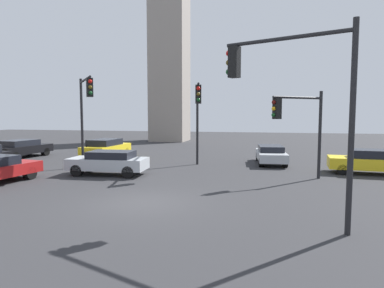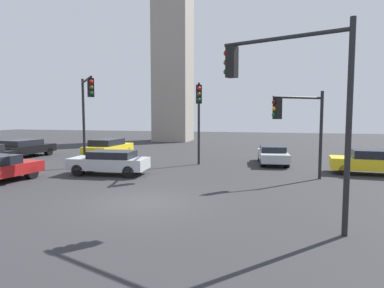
{
  "view_description": "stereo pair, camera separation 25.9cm",
  "coord_description": "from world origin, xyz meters",
  "px_view_note": "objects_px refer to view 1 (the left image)",
  "views": [
    {
      "loc": [
        4.61,
        -11.72,
        3.34
      ],
      "look_at": [
        0.99,
        4.04,
        1.92
      ],
      "focal_mm": 31.28,
      "sensor_mm": 36.0,
      "label": 1
    },
    {
      "loc": [
        4.86,
        -11.66,
        3.34
      ],
      "look_at": [
        0.99,
        4.04,
        1.92
      ],
      "focal_mm": 31.28,
      "sensor_mm": 36.0,
      "label": 2
    }
  ],
  "objects_px": {
    "traffic_light_0": "(85,104)",
    "car_1": "(21,148)",
    "car_3": "(109,162)",
    "traffic_light_1": "(291,86)",
    "traffic_light_2": "(198,107)",
    "traffic_light_3": "(298,118)",
    "car_5": "(106,148)",
    "car_8": "(271,154)",
    "car_0": "(370,161)"
  },
  "relations": [
    {
      "from": "traffic_light_1",
      "to": "traffic_light_2",
      "type": "height_order",
      "value": "traffic_light_1"
    },
    {
      "from": "car_3",
      "to": "car_5",
      "type": "height_order",
      "value": "car_5"
    },
    {
      "from": "traffic_light_2",
      "to": "car_5",
      "type": "distance_m",
      "value": 9.05
    },
    {
      "from": "car_8",
      "to": "car_3",
      "type": "bearing_deg",
      "value": -59.3
    },
    {
      "from": "traffic_light_3",
      "to": "car_5",
      "type": "relative_size",
      "value": 0.97
    },
    {
      "from": "car_0",
      "to": "car_8",
      "type": "relative_size",
      "value": 0.98
    },
    {
      "from": "traffic_light_0",
      "to": "traffic_light_3",
      "type": "relative_size",
      "value": 1.22
    },
    {
      "from": "car_0",
      "to": "traffic_light_2",
      "type": "bearing_deg",
      "value": 7.76
    },
    {
      "from": "traffic_light_2",
      "to": "car_3",
      "type": "bearing_deg",
      "value": -68.87
    },
    {
      "from": "car_8",
      "to": "car_5",
      "type": "bearing_deg",
      "value": -95.09
    },
    {
      "from": "traffic_light_1",
      "to": "car_5",
      "type": "relative_size",
      "value": 1.25
    },
    {
      "from": "traffic_light_1",
      "to": "car_0",
      "type": "relative_size",
      "value": 1.33
    },
    {
      "from": "traffic_light_0",
      "to": "traffic_light_1",
      "type": "distance_m",
      "value": 13.18
    },
    {
      "from": "traffic_light_1",
      "to": "car_1",
      "type": "distance_m",
      "value": 23.01
    },
    {
      "from": "traffic_light_3",
      "to": "car_1",
      "type": "xyz_separation_m",
      "value": [
        -20.21,
        4.82,
        -2.42
      ]
    },
    {
      "from": "car_1",
      "to": "traffic_light_2",
      "type": "bearing_deg",
      "value": -94.13
    },
    {
      "from": "car_1",
      "to": "car_3",
      "type": "distance_m",
      "value": 11.53
    },
    {
      "from": "traffic_light_1",
      "to": "car_0",
      "type": "xyz_separation_m",
      "value": [
        5.0,
        9.99,
        -3.45
      ]
    },
    {
      "from": "traffic_light_2",
      "to": "car_8",
      "type": "distance_m",
      "value": 6.39
    },
    {
      "from": "traffic_light_1",
      "to": "car_3",
      "type": "height_order",
      "value": "traffic_light_1"
    },
    {
      "from": "traffic_light_3",
      "to": "car_5",
      "type": "xyz_separation_m",
      "value": [
        -13.45,
        5.75,
        -2.36
      ]
    },
    {
      "from": "car_1",
      "to": "car_0",
      "type": "bearing_deg",
      "value": -88.99
    },
    {
      "from": "traffic_light_0",
      "to": "car_5",
      "type": "distance_m",
      "value": 6.61
    },
    {
      "from": "car_5",
      "to": "car_8",
      "type": "distance_m",
      "value": 12.21
    },
    {
      "from": "car_0",
      "to": "car_3",
      "type": "bearing_deg",
      "value": 18.33
    },
    {
      "from": "traffic_light_2",
      "to": "car_0",
      "type": "relative_size",
      "value": 1.18
    },
    {
      "from": "traffic_light_0",
      "to": "traffic_light_1",
      "type": "xyz_separation_m",
      "value": [
        11.02,
        -7.22,
        0.2
      ]
    },
    {
      "from": "traffic_light_0",
      "to": "car_3",
      "type": "bearing_deg",
      "value": 27.86
    },
    {
      "from": "traffic_light_2",
      "to": "car_5",
      "type": "relative_size",
      "value": 1.11
    },
    {
      "from": "traffic_light_1",
      "to": "traffic_light_3",
      "type": "xyz_separation_m",
      "value": [
        0.79,
        7.03,
        -1.02
      ]
    },
    {
      "from": "traffic_light_3",
      "to": "car_3",
      "type": "relative_size",
      "value": 1.04
    },
    {
      "from": "car_1",
      "to": "car_5",
      "type": "height_order",
      "value": "car_5"
    },
    {
      "from": "car_3",
      "to": "car_5",
      "type": "distance_m",
      "value": 7.21
    },
    {
      "from": "traffic_light_3",
      "to": "car_3",
      "type": "distance_m",
      "value": 10.33
    },
    {
      "from": "traffic_light_3",
      "to": "car_5",
      "type": "height_order",
      "value": "traffic_light_3"
    },
    {
      "from": "car_1",
      "to": "car_3",
      "type": "relative_size",
      "value": 1.09
    },
    {
      "from": "car_3",
      "to": "car_5",
      "type": "bearing_deg",
      "value": -65.22
    },
    {
      "from": "car_5",
      "to": "traffic_light_2",
      "type": "bearing_deg",
      "value": -111.74
    },
    {
      "from": "traffic_light_0",
      "to": "car_1",
      "type": "distance_m",
      "value": 10.12
    },
    {
      "from": "traffic_light_1",
      "to": "traffic_light_2",
      "type": "xyz_separation_m",
      "value": [
        -4.81,
        9.41,
        -0.39
      ]
    },
    {
      "from": "car_5",
      "to": "car_8",
      "type": "relative_size",
      "value": 1.04
    },
    {
      "from": "traffic_light_3",
      "to": "car_3",
      "type": "xyz_separation_m",
      "value": [
        -10.02,
        -0.59,
        -2.44
      ]
    },
    {
      "from": "traffic_light_0",
      "to": "car_8",
      "type": "height_order",
      "value": "traffic_light_0"
    },
    {
      "from": "traffic_light_2",
      "to": "car_8",
      "type": "height_order",
      "value": "traffic_light_2"
    },
    {
      "from": "traffic_light_3",
      "to": "car_0",
      "type": "relative_size",
      "value": 1.03
    },
    {
      "from": "car_3",
      "to": "car_5",
      "type": "relative_size",
      "value": 0.93
    },
    {
      "from": "car_3",
      "to": "car_5",
      "type": "xyz_separation_m",
      "value": [
        -3.43,
        6.34,
        0.08
      ]
    },
    {
      "from": "traffic_light_1",
      "to": "traffic_light_2",
      "type": "bearing_deg",
      "value": -41.96
    },
    {
      "from": "traffic_light_3",
      "to": "car_0",
      "type": "bearing_deg",
      "value": 177.66
    },
    {
      "from": "traffic_light_1",
      "to": "traffic_light_0",
      "type": "bearing_deg",
      "value": -12.29
    }
  ]
}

